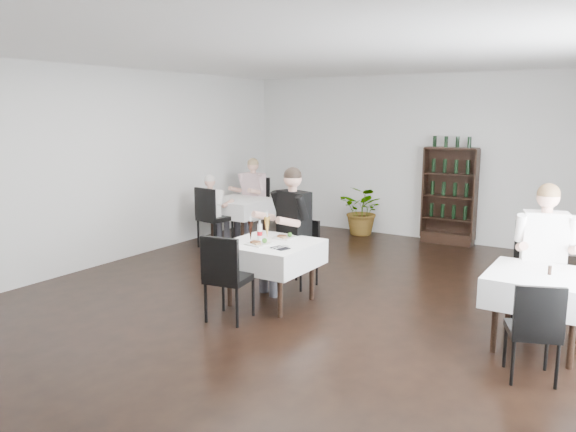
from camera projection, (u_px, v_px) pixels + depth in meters
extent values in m
plane|color=black|center=(292.00, 307.00, 6.81)|extent=(9.00, 9.00, 0.00)
plane|color=white|center=(292.00, 51.00, 6.26)|extent=(9.00, 9.00, 0.00)
plane|color=silver|center=(421.00, 158.00, 10.27)|extent=(7.00, 0.00, 7.00)
plane|color=silver|center=(93.00, 168.00, 8.37)|extent=(0.00, 9.00, 9.00)
cube|color=black|center=(447.00, 238.00, 10.07)|extent=(0.90, 0.28, 0.20)
cylinder|color=black|center=(229.00, 278.00, 6.79)|extent=(0.06, 0.06, 0.71)
cylinder|color=black|center=(264.00, 264.00, 7.39)|extent=(0.06, 0.06, 0.71)
cylinder|color=black|center=(280.00, 288.00, 6.40)|extent=(0.06, 0.06, 0.71)
cylinder|color=black|center=(312.00, 272.00, 7.01)|extent=(0.06, 0.06, 0.71)
cube|color=black|center=(271.00, 245.00, 6.83)|extent=(0.85, 0.85, 0.04)
cube|color=white|center=(271.00, 254.00, 6.85)|extent=(1.03, 1.03, 0.30)
cylinder|color=black|center=(212.00, 223.00, 10.13)|extent=(0.06, 0.06, 0.71)
cylinder|color=black|center=(235.00, 217.00, 10.70)|extent=(0.06, 0.06, 0.71)
cylinder|color=black|center=(242.00, 227.00, 9.78)|extent=(0.06, 0.06, 0.71)
cylinder|color=black|center=(265.00, 220.00, 10.34)|extent=(0.06, 0.06, 0.71)
cube|color=black|center=(238.00, 201.00, 10.17)|extent=(0.80, 0.80, 0.04)
cube|color=white|center=(238.00, 207.00, 10.19)|extent=(0.98, 0.98, 0.30)
cylinder|color=black|center=(495.00, 318.00, 5.47)|extent=(0.06, 0.06, 0.71)
cylinder|color=black|center=(509.00, 298.00, 6.04)|extent=(0.06, 0.06, 0.71)
cylinder|color=black|center=(572.00, 332.00, 5.11)|extent=(0.06, 0.06, 0.71)
cube|color=black|center=(541.00, 277.00, 5.51)|extent=(0.80, 0.80, 0.04)
cube|color=white|center=(540.00, 288.00, 5.53)|extent=(0.98, 0.98, 0.30)
imported|color=#2A571E|center=(363.00, 210.00, 10.70)|extent=(0.93, 0.83, 0.95)
cylinder|color=black|center=(280.00, 272.00, 7.57)|extent=(0.03, 0.03, 0.41)
cylinder|color=black|center=(296.00, 266.00, 7.84)|extent=(0.03, 0.03, 0.41)
cylinder|color=black|center=(301.00, 277.00, 7.35)|extent=(0.03, 0.03, 0.41)
cylinder|color=black|center=(317.00, 271.00, 7.62)|extent=(0.03, 0.03, 0.41)
cube|color=black|center=(299.00, 255.00, 7.55)|extent=(0.45, 0.45, 0.06)
cube|color=black|center=(307.00, 235.00, 7.65)|extent=(0.41, 0.09, 0.44)
cylinder|color=black|center=(253.00, 297.00, 6.47)|extent=(0.04, 0.04, 0.46)
cylinder|color=black|center=(237.00, 308.00, 6.12)|extent=(0.04, 0.04, 0.46)
cylinder|color=black|center=(223.00, 293.00, 6.63)|extent=(0.04, 0.04, 0.46)
cylinder|color=black|center=(206.00, 303.00, 6.27)|extent=(0.04, 0.04, 0.46)
cube|color=black|center=(229.00, 278.00, 6.32)|extent=(0.52, 0.52, 0.07)
cube|color=black|center=(220.00, 260.00, 6.09)|extent=(0.46, 0.12, 0.49)
cylinder|color=black|center=(239.00, 223.00, 10.63)|extent=(0.04, 0.04, 0.49)
cylinder|color=black|center=(248.00, 219.00, 11.03)|extent=(0.04, 0.04, 0.49)
cylinder|color=black|center=(260.00, 225.00, 10.50)|extent=(0.04, 0.04, 0.49)
cylinder|color=black|center=(268.00, 220.00, 10.90)|extent=(0.04, 0.04, 0.49)
cube|color=black|center=(254.00, 208.00, 10.71)|extent=(0.60, 0.60, 0.08)
cube|color=black|center=(258.00, 191.00, 10.87)|extent=(0.49, 0.17, 0.54)
cylinder|color=black|center=(232.00, 233.00, 9.80)|extent=(0.04, 0.04, 0.48)
cylinder|color=black|center=(215.00, 237.00, 9.48)|extent=(0.04, 0.04, 0.48)
cylinder|color=black|center=(216.00, 230.00, 10.06)|extent=(0.04, 0.04, 0.48)
cylinder|color=black|center=(198.00, 234.00, 9.75)|extent=(0.04, 0.04, 0.48)
cube|color=black|center=(215.00, 218.00, 9.72)|extent=(0.54, 0.54, 0.07)
cube|color=black|center=(205.00, 204.00, 9.51)|extent=(0.48, 0.12, 0.52)
cylinder|color=black|center=(518.00, 311.00, 5.93)|extent=(0.04, 0.04, 0.52)
cylinder|color=black|center=(513.00, 297.00, 6.36)|extent=(0.04, 0.04, 0.52)
cylinder|color=black|center=(565.00, 315.00, 5.81)|extent=(0.04, 0.04, 0.52)
cylinder|color=black|center=(557.00, 301.00, 6.24)|extent=(0.04, 0.04, 0.52)
cube|color=black|center=(540.00, 280.00, 6.03)|extent=(0.65, 0.65, 0.08)
cube|color=black|center=(539.00, 247.00, 6.20)|extent=(0.52, 0.20, 0.57)
cylinder|color=black|center=(546.00, 349.00, 5.10)|extent=(0.03, 0.03, 0.41)
cylinder|color=black|center=(557.00, 366.00, 4.76)|extent=(0.03, 0.03, 0.41)
cylinder|color=black|center=(505.00, 346.00, 5.17)|extent=(0.03, 0.03, 0.41)
cylinder|color=black|center=(513.00, 363.00, 4.83)|extent=(0.03, 0.03, 0.41)
cube|color=black|center=(532.00, 331.00, 4.92)|extent=(0.53, 0.53, 0.06)
cube|color=black|center=(539.00, 312.00, 4.70)|extent=(0.40, 0.19, 0.45)
cube|color=#3D3D44|center=(276.00, 243.00, 7.38)|extent=(0.30, 0.50, 0.16)
cylinder|color=#3D3D44|center=(264.00, 272.00, 7.32)|extent=(0.12, 0.12, 0.55)
cube|color=#3D3D44|center=(286.00, 246.00, 7.21)|extent=(0.30, 0.50, 0.16)
cylinder|color=#3D3D44|center=(274.00, 275.00, 7.15)|extent=(0.12, 0.12, 0.55)
cube|color=black|center=(294.00, 214.00, 7.36)|extent=(0.51, 0.38, 0.62)
cylinder|color=tan|center=(264.00, 216.00, 7.37)|extent=(0.20, 0.36, 0.17)
cylinder|color=tan|center=(288.00, 222.00, 6.97)|extent=(0.20, 0.36, 0.17)
sphere|color=tan|center=(293.00, 179.00, 7.26)|extent=(0.24, 0.24, 0.24)
sphere|color=black|center=(293.00, 176.00, 7.25)|extent=(0.24, 0.24, 0.24)
cube|color=#3D3D44|center=(243.00, 206.00, 10.61)|extent=(0.17, 0.44, 0.14)
cylinder|color=#3D3D44|center=(237.00, 224.00, 10.53)|extent=(0.11, 0.11, 0.50)
cube|color=#3D3D44|center=(252.00, 207.00, 10.50)|extent=(0.17, 0.44, 0.14)
cylinder|color=#3D3D44|center=(246.00, 225.00, 10.41)|extent=(0.11, 0.11, 0.50)
cube|color=#CAA6AA|center=(254.00, 188.00, 10.65)|extent=(0.42, 0.25, 0.56)
cylinder|color=tan|center=(235.00, 189.00, 10.57)|extent=(0.10, 0.32, 0.16)
cylinder|color=tan|center=(254.00, 191.00, 10.30)|extent=(0.10, 0.32, 0.16)
sphere|color=tan|center=(253.00, 165.00, 10.55)|extent=(0.21, 0.21, 0.21)
sphere|color=olive|center=(253.00, 164.00, 10.55)|extent=(0.21, 0.21, 0.21)
cube|color=#3D3D44|center=(220.00, 219.00, 9.78)|extent=(0.14, 0.38, 0.12)
cylinder|color=#3D3D44|center=(227.00, 233.00, 9.96)|extent=(0.10, 0.10, 0.43)
cube|color=#3D3D44|center=(213.00, 218.00, 9.88)|extent=(0.14, 0.38, 0.12)
cylinder|color=#3D3D44|center=(220.00, 231.00, 10.06)|extent=(0.10, 0.10, 0.43)
cube|color=white|center=(210.00, 203.00, 9.65)|extent=(0.36, 0.21, 0.48)
cylinder|color=tan|center=(228.00, 203.00, 9.72)|extent=(0.09, 0.28, 0.14)
cylinder|color=tan|center=(211.00, 201.00, 9.96)|extent=(0.09, 0.28, 0.14)
sphere|color=tan|center=(210.00, 182.00, 9.59)|extent=(0.18, 0.18, 0.18)
sphere|color=beige|center=(210.00, 180.00, 9.59)|extent=(0.18, 0.18, 0.18)
cube|color=#3D3D44|center=(533.00, 277.00, 5.89)|extent=(0.28, 0.49, 0.15)
cylinder|color=#3D3D44|center=(533.00, 315.00, 5.77)|extent=(0.12, 0.12, 0.54)
cube|color=#3D3D44|center=(556.00, 279.00, 5.83)|extent=(0.28, 0.49, 0.15)
cylinder|color=#3D3D44|center=(556.00, 317.00, 5.71)|extent=(0.12, 0.12, 0.54)
cube|color=white|center=(544.00, 240.00, 5.99)|extent=(0.49, 0.36, 0.61)
cylinder|color=tan|center=(522.00, 247.00, 5.79)|extent=(0.18, 0.35, 0.17)
cylinder|color=tan|center=(576.00, 250.00, 5.65)|extent=(0.18, 0.35, 0.17)
sphere|color=tan|center=(548.00, 197.00, 5.89)|extent=(0.23, 0.23, 0.23)
sphere|color=brown|center=(549.00, 194.00, 5.88)|extent=(0.23, 0.23, 0.23)
cube|color=white|center=(284.00, 238.00, 7.03)|extent=(0.24, 0.24, 0.02)
cube|color=#512A17|center=(282.00, 236.00, 7.02)|extent=(0.11, 0.09, 0.02)
sphere|color=#2E691C|center=(290.00, 235.00, 7.02)|extent=(0.06, 0.06, 0.06)
cube|color=brown|center=(283.00, 237.00, 6.97)|extent=(0.10, 0.09, 0.02)
cube|color=white|center=(258.00, 244.00, 6.69)|extent=(0.29, 0.29, 0.02)
cube|color=#512A17|center=(255.00, 242.00, 6.69)|extent=(0.10, 0.09, 0.02)
sphere|color=#2E691C|center=(265.00, 241.00, 6.69)|extent=(0.06, 0.06, 0.06)
cube|color=brown|center=(257.00, 244.00, 6.63)|extent=(0.11, 0.10, 0.02)
cone|color=black|center=(251.00, 231.00, 6.88)|extent=(0.07, 0.07, 0.24)
cylinder|color=silver|center=(250.00, 219.00, 6.85)|extent=(0.02, 0.02, 0.06)
cone|color=#B4832E|center=(267.00, 228.00, 7.01)|extent=(0.08, 0.08, 0.27)
cylinder|color=silver|center=(267.00, 214.00, 6.98)|extent=(0.02, 0.02, 0.07)
cylinder|color=silver|center=(260.00, 232.00, 6.89)|extent=(0.06, 0.06, 0.21)
cylinder|color=#AC0913|center=(260.00, 233.00, 6.90)|extent=(0.07, 0.07, 0.05)
cylinder|color=silver|center=(260.00, 222.00, 6.87)|extent=(0.02, 0.02, 0.05)
cube|color=black|center=(280.00, 248.00, 6.50)|extent=(0.23, 0.19, 0.01)
cylinder|color=silver|center=(279.00, 247.00, 6.51)|extent=(0.07, 0.21, 0.01)
cylinder|color=silver|center=(282.00, 247.00, 6.49)|extent=(0.05, 0.21, 0.01)
cylinder|color=black|center=(550.00, 270.00, 5.46)|extent=(0.05, 0.05, 0.09)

